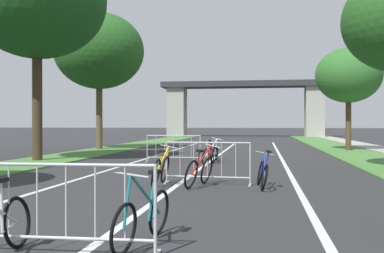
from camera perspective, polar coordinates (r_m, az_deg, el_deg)
name	(u,v)px	position (r m, az deg, el deg)	size (l,w,h in m)	color
grass_verge_left	(118,148)	(27.27, -9.42, -2.73)	(2.69, 59.25, 0.05)	#477A38
grass_verge_right	(344,150)	(26.27, 18.80, -2.86)	(2.69, 59.25, 0.05)	#477A38
lane_stripe_center	(213,159)	(18.91, 2.71, -4.16)	(0.14, 34.27, 0.01)	silver
lane_stripe_right_lane	(282,160)	(18.82, 11.41, -4.19)	(0.14, 34.27, 0.01)	silver
lane_stripe_left_lane	(147,158)	(19.43, -5.71, -4.04)	(0.14, 34.27, 0.01)	silver
overpass_bridge	(244,101)	(50.68, 6.64, 3.29)	(18.53, 3.18, 6.20)	#2D2D30
tree_left_pine_near	(37,0)	(19.53, -19.11, 14.96)	(5.50, 5.50, 8.78)	#3D2D1E
tree_left_cypress_far	(99,51)	(26.62, -11.72, 9.36)	(5.14, 5.14, 7.86)	brown
tree_right_maple_mid	(349,75)	(26.05, 19.29, 6.15)	(3.55, 3.55, 5.65)	#4C3823
crowd_barrier_nearest	(66,209)	(5.45, -15.74, -10.08)	(2.17, 0.52, 1.05)	#ADADB2
crowd_barrier_second	(208,163)	(11.13, 2.00, -4.71)	(2.18, 0.55, 1.05)	#ADADB2
crowd_barrier_third	(173,149)	(17.50, -2.37, -2.85)	(2.17, 0.50, 1.05)	#ADADB2
bicycle_yellow_0	(161,170)	(10.92, -3.97, -5.52)	(0.44, 1.66, 0.98)	black
bicycle_red_1	(200,171)	(10.73, 0.96, -5.65)	(0.78, 1.67, 1.03)	black
bicycle_teal_2	(143,216)	(5.68, -6.19, -11.26)	(0.44, 1.63, 0.96)	black
bicycle_blue_3	(263,173)	(10.63, 8.98, -5.90)	(0.46, 1.58, 0.90)	black
bicycle_white_4	(210,154)	(16.91, 2.35, -3.55)	(0.74, 1.56, 0.97)	black
bicycle_purple_6	(214,152)	(17.74, 2.76, -3.31)	(0.54, 1.71, 0.88)	black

